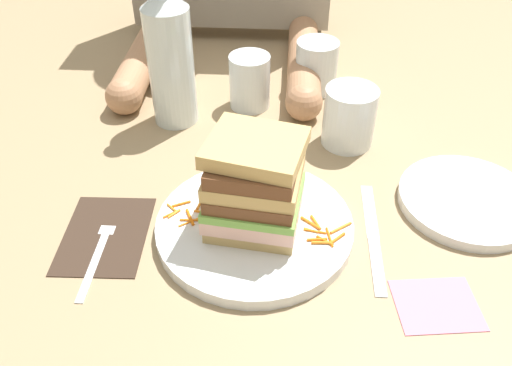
# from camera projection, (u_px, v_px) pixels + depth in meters

# --- Properties ---
(ground_plane) EXTENTS (3.00, 3.00, 0.00)m
(ground_plane) POSITION_uv_depth(u_px,v_px,m) (262.00, 228.00, 0.70)
(ground_plane) COLOR #9E8460
(main_plate) EXTENTS (0.26, 0.26, 0.02)m
(main_plate) POSITION_uv_depth(u_px,v_px,m) (255.00, 226.00, 0.69)
(main_plate) COLOR white
(main_plate) RESTS_ON ground_plane
(sandwich) EXTENTS (0.13, 0.13, 0.12)m
(sandwich) POSITION_uv_depth(u_px,v_px,m) (255.00, 186.00, 0.64)
(sandwich) COLOR tan
(sandwich) RESTS_ON main_plate
(carrot_shred_0) EXTENTS (0.02, 0.03, 0.00)m
(carrot_shred_0) POSITION_uv_depth(u_px,v_px,m) (190.00, 217.00, 0.69)
(carrot_shred_0) COLOR orange
(carrot_shred_0) RESTS_ON main_plate
(carrot_shred_1) EXTENTS (0.02, 0.02, 0.00)m
(carrot_shred_1) POSITION_uv_depth(u_px,v_px,m) (172.00, 208.00, 0.70)
(carrot_shred_1) COLOR orange
(carrot_shred_1) RESTS_ON main_plate
(carrot_shred_2) EXTENTS (0.03, 0.00, 0.00)m
(carrot_shred_2) POSITION_uv_depth(u_px,v_px,m) (193.00, 220.00, 0.68)
(carrot_shred_2) COLOR orange
(carrot_shred_2) RESTS_ON main_plate
(carrot_shred_3) EXTENTS (0.02, 0.01, 0.00)m
(carrot_shred_3) POSITION_uv_depth(u_px,v_px,m) (202.00, 212.00, 0.69)
(carrot_shred_3) COLOR orange
(carrot_shred_3) RESTS_ON main_plate
(carrot_shred_4) EXTENTS (0.02, 0.02, 0.00)m
(carrot_shred_4) POSITION_uv_depth(u_px,v_px,m) (174.00, 215.00, 0.69)
(carrot_shred_4) COLOR orange
(carrot_shred_4) RESTS_ON main_plate
(carrot_shred_5) EXTENTS (0.02, 0.01, 0.00)m
(carrot_shred_5) POSITION_uv_depth(u_px,v_px,m) (181.00, 204.00, 0.71)
(carrot_shred_5) COLOR orange
(carrot_shred_5) RESTS_ON main_plate
(carrot_shred_6) EXTENTS (0.02, 0.02, 0.00)m
(carrot_shred_6) POSITION_uv_depth(u_px,v_px,m) (172.00, 213.00, 0.69)
(carrot_shred_6) COLOR orange
(carrot_shred_6) RESTS_ON main_plate
(carrot_shred_7) EXTENTS (0.01, 0.02, 0.00)m
(carrot_shred_7) POSITION_uv_depth(u_px,v_px,m) (200.00, 203.00, 0.71)
(carrot_shred_7) COLOR orange
(carrot_shred_7) RESTS_ON main_plate
(carrot_shred_8) EXTENTS (0.03, 0.02, 0.00)m
(carrot_shred_8) POSITION_uv_depth(u_px,v_px,m) (189.00, 222.00, 0.68)
(carrot_shred_8) COLOR orange
(carrot_shred_8) RESTS_ON main_plate
(carrot_shred_9) EXTENTS (0.02, 0.01, 0.00)m
(carrot_shred_9) POSITION_uv_depth(u_px,v_px,m) (321.00, 243.00, 0.65)
(carrot_shred_9) COLOR orange
(carrot_shred_9) RESTS_ON main_plate
(carrot_shred_10) EXTENTS (0.02, 0.02, 0.00)m
(carrot_shred_10) POSITION_uv_depth(u_px,v_px,m) (325.00, 241.00, 0.65)
(carrot_shred_10) COLOR orange
(carrot_shred_10) RESTS_ON main_plate
(carrot_shred_11) EXTENTS (0.01, 0.03, 0.00)m
(carrot_shred_11) POSITION_uv_depth(u_px,v_px,m) (330.00, 237.00, 0.66)
(carrot_shred_11) COLOR orange
(carrot_shred_11) RESTS_ON main_plate
(carrot_shred_12) EXTENTS (0.02, 0.01, 0.00)m
(carrot_shred_12) POSITION_uv_depth(u_px,v_px,m) (311.00, 230.00, 0.67)
(carrot_shred_12) COLOR orange
(carrot_shred_12) RESTS_ON main_plate
(carrot_shred_13) EXTENTS (0.01, 0.03, 0.00)m
(carrot_shred_13) POSITION_uv_depth(u_px,v_px,m) (316.00, 222.00, 0.68)
(carrot_shred_13) COLOR orange
(carrot_shred_13) RESTS_ON main_plate
(carrot_shred_14) EXTENTS (0.02, 0.02, 0.00)m
(carrot_shred_14) POSITION_uv_depth(u_px,v_px,m) (337.00, 238.00, 0.66)
(carrot_shred_14) COLOR orange
(carrot_shred_14) RESTS_ON main_plate
(carrot_shred_15) EXTENTS (0.03, 0.01, 0.00)m
(carrot_shred_15) POSITION_uv_depth(u_px,v_px,m) (315.00, 231.00, 0.67)
(carrot_shred_15) COLOR orange
(carrot_shred_15) RESTS_ON main_plate
(carrot_shred_16) EXTENTS (0.03, 0.01, 0.00)m
(carrot_shred_16) POSITION_uv_depth(u_px,v_px,m) (317.00, 239.00, 0.66)
(carrot_shred_16) COLOR orange
(carrot_shred_16) RESTS_ON main_plate
(carrot_shred_17) EXTENTS (0.03, 0.02, 0.00)m
(carrot_shred_17) POSITION_uv_depth(u_px,v_px,m) (341.00, 228.00, 0.67)
(carrot_shred_17) COLOR orange
(carrot_shred_17) RESTS_ON main_plate
(carrot_shred_18) EXTENTS (0.03, 0.02, 0.00)m
(carrot_shred_18) POSITION_uv_depth(u_px,v_px,m) (310.00, 223.00, 0.68)
(carrot_shred_18) COLOR orange
(carrot_shred_18) RESTS_ON main_plate
(napkin_dark) EXTENTS (0.11, 0.15, 0.00)m
(napkin_dark) POSITION_uv_depth(u_px,v_px,m) (105.00, 234.00, 0.69)
(napkin_dark) COLOR #38281E
(napkin_dark) RESTS_ON ground_plane
(fork) EXTENTS (0.02, 0.17, 0.00)m
(fork) POSITION_uv_depth(u_px,v_px,m) (100.00, 245.00, 0.67)
(fork) COLOR silver
(fork) RESTS_ON napkin_dark
(knife) EXTENTS (0.02, 0.20, 0.00)m
(knife) POSITION_uv_depth(u_px,v_px,m) (374.00, 239.00, 0.68)
(knife) COLOR silver
(knife) RESTS_ON ground_plane
(juice_glass) EXTENTS (0.08, 0.08, 0.09)m
(juice_glass) POSITION_uv_depth(u_px,v_px,m) (349.00, 119.00, 0.82)
(juice_glass) COLOR white
(juice_glass) RESTS_ON ground_plane
(water_bottle) EXTENTS (0.07, 0.07, 0.27)m
(water_bottle) POSITION_uv_depth(u_px,v_px,m) (170.00, 56.00, 0.83)
(water_bottle) COLOR silver
(water_bottle) RESTS_ON ground_plane
(empty_tumbler_0) EXTENTS (0.08, 0.08, 0.09)m
(empty_tumbler_0) POSITION_uv_depth(u_px,v_px,m) (316.00, 66.00, 0.95)
(empty_tumbler_0) COLOR silver
(empty_tumbler_0) RESTS_ON ground_plane
(empty_tumbler_1) EXTENTS (0.07, 0.07, 0.09)m
(empty_tumbler_1) POSITION_uv_depth(u_px,v_px,m) (250.00, 81.00, 0.91)
(empty_tumbler_1) COLOR silver
(empty_tumbler_1) RESTS_ON ground_plane
(empty_tumbler_2) EXTENTS (0.07, 0.07, 0.07)m
(empty_tumbler_2) POSITION_uv_depth(u_px,v_px,m) (172.00, 65.00, 0.98)
(empty_tumbler_2) COLOR silver
(empty_tumbler_2) RESTS_ON ground_plane
(side_plate) EXTENTS (0.19, 0.19, 0.02)m
(side_plate) POSITION_uv_depth(u_px,v_px,m) (467.00, 200.00, 0.73)
(side_plate) COLOR white
(side_plate) RESTS_ON ground_plane
(napkin_pink) EXTENTS (0.10, 0.09, 0.00)m
(napkin_pink) POSITION_uv_depth(u_px,v_px,m) (437.00, 305.00, 0.60)
(napkin_pink) COLOR pink
(napkin_pink) RESTS_ON ground_plane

